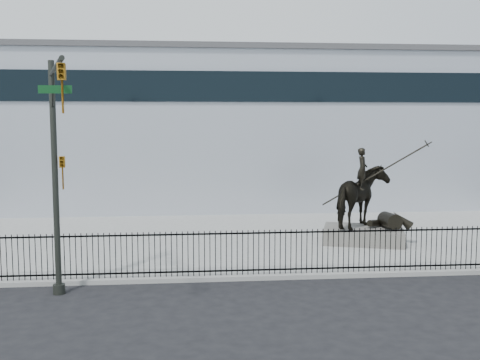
{
  "coord_description": "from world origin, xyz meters",
  "views": [
    {
      "loc": [
        -3.06,
        -16.84,
        5.3
      ],
      "look_at": [
        -0.92,
        6.0,
        2.8
      ],
      "focal_mm": 42.0,
      "sensor_mm": 36.0,
      "label": 1
    }
  ],
  "objects": [
    {
      "name": "equestrian_statue",
      "position": [
        4.31,
        5.7,
        2.03
      ],
      "size": [
        3.99,
        3.1,
        3.53
      ],
      "rotation": [
        0.0,
        0.0,
        -0.3
      ],
      "color": "black",
      "rests_on": "statue_plinth"
    },
    {
      "name": "traffic_signal_left",
      "position": [
        -6.75,
        -0.62,
        4.03
      ],
      "size": [
        1.52,
        4.84,
        7.0
      ],
      "color": "#262924",
      "rests_on": "ground"
    },
    {
      "name": "ground",
      "position": [
        0.0,
        0.0,
        0.0
      ],
      "size": [
        120.0,
        120.0,
        0.0
      ],
      "primitive_type": "plane",
      "color": "black",
      "rests_on": "ground"
    },
    {
      "name": "plaza",
      "position": [
        0.0,
        7.0,
        0.07
      ],
      "size": [
        30.0,
        12.0,
        0.15
      ],
      "primitive_type": "cube",
      "color": "gray",
      "rests_on": "ground"
    },
    {
      "name": "picket_fence",
      "position": [
        0.0,
        1.25,
        0.9
      ],
      "size": [
        22.1,
        0.1,
        1.5
      ],
      "color": "black",
      "rests_on": "plaza"
    },
    {
      "name": "building",
      "position": [
        0.0,
        20.0,
        4.5
      ],
      "size": [
        44.0,
        14.0,
        9.0
      ],
      "primitive_type": "cube",
      "color": "silver",
      "rests_on": "ground"
    },
    {
      "name": "statue_plinth",
      "position": [
        4.25,
        5.72,
        0.45
      ],
      "size": [
        3.76,
        3.09,
        0.61
      ],
      "primitive_type": "cube",
      "rotation": [
        0.0,
        0.0,
        -0.3
      ],
      "color": "#5C5A54",
      "rests_on": "plaza"
    }
  ]
}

